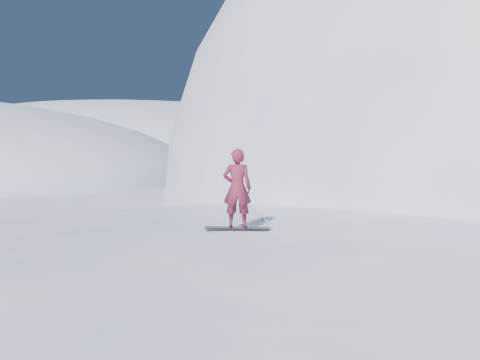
# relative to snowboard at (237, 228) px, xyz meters

# --- Properties ---
(ground) EXTENTS (400.00, 400.00, 0.00)m
(ground) POSITION_rel_snowboard_xyz_m (0.89, -0.87, -2.41)
(ground) COLOR white
(ground) RESTS_ON ground
(near_ridge) EXTENTS (36.00, 28.00, 4.80)m
(near_ridge) POSITION_rel_snowboard_xyz_m (1.89, 2.13, -2.41)
(near_ridge) COLOR white
(near_ridge) RESTS_ON ground
(peak_shoulder) EXTENTS (28.00, 24.00, 18.00)m
(peak_shoulder) POSITION_rel_snowboard_xyz_m (10.89, 19.13, -2.41)
(peak_shoulder) COLOR white
(peak_shoulder) RESTS_ON ground
(far_ridge_c) EXTENTS (140.00, 90.00, 36.00)m
(far_ridge_c) POSITION_rel_snowboard_xyz_m (-39.11, 109.13, -2.41)
(far_ridge_c) COLOR white
(far_ridge_c) RESTS_ON ground
(wind_bumps) EXTENTS (16.00, 14.40, 1.00)m
(wind_bumps) POSITION_rel_snowboard_xyz_m (0.34, 1.25, -2.41)
(wind_bumps) COLOR white
(wind_bumps) RESTS_ON ground
(snowboard) EXTENTS (1.54, 0.30, 0.03)m
(snowboard) POSITION_rel_snowboard_xyz_m (0.00, 0.00, 0.00)
(snowboard) COLOR black
(snowboard) RESTS_ON near_ridge
(snowboarder) EXTENTS (0.69, 0.45, 1.87)m
(snowboarder) POSITION_rel_snowboard_xyz_m (0.00, 0.00, 0.95)
(snowboarder) COLOR maroon
(snowboarder) RESTS_ON snowboard
(board_tracks) EXTENTS (1.36, 5.97, 0.04)m
(board_tracks) POSITION_rel_snowboard_xyz_m (0.11, 3.20, 0.01)
(board_tracks) COLOR silver
(board_tracks) RESTS_ON ground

